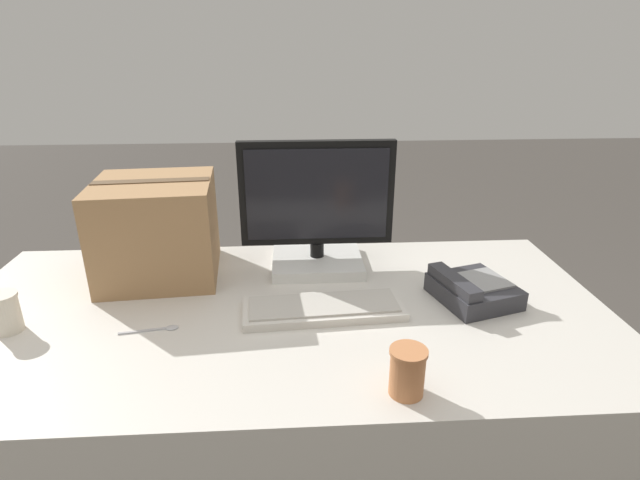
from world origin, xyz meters
The scene contains 8 objects.
office_desk centered at (0.00, 0.00, 0.36)m, with size 1.80×0.90×0.72m.
monitor centered at (0.12, 0.27, 0.89)m, with size 0.48×0.26×0.41m.
keyboard centered at (0.12, -0.02, 0.73)m, with size 0.44×0.18×0.03m.
desk_phone centered at (0.54, 0.02, 0.75)m, with size 0.25×0.26×0.08m.
paper_cup_left centered at (-0.68, -0.07, 0.77)m, with size 0.07×0.07×0.10m.
paper_cup_right centered at (0.27, -0.36, 0.77)m, with size 0.08×0.08×0.11m.
spoon centered at (-0.31, -0.09, 0.72)m, with size 0.15×0.04×0.00m.
cardboard_box centered at (-0.37, 0.24, 0.87)m, with size 0.37×0.35×0.30m.
Camera 1 is at (0.04, -1.20, 1.41)m, focal length 28.00 mm.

